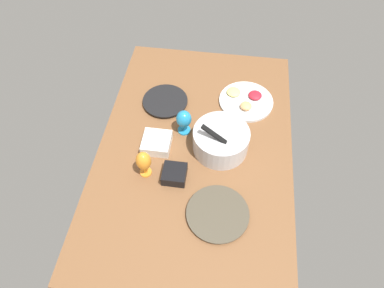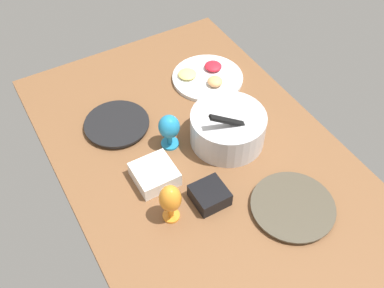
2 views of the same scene
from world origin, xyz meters
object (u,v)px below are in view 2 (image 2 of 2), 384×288
object	(u,v)px
hurricane_glass_orange	(170,200)
square_bowl_white	(155,174)
dinner_plate_right	(293,207)
hurricane_glass_blue	(169,128)
square_bowl_black	(210,195)
fruit_platter	(207,77)
mixing_bowl	(228,127)
dinner_plate_left	(117,124)

from	to	relation	value
hurricane_glass_orange	square_bowl_white	xyz separation A→B (cm)	(-17.43, 2.46, -6.87)
dinner_plate_right	hurricane_glass_blue	size ratio (longest dim) A/B	1.97
hurricane_glass_orange	square_bowl_black	size ratio (longest dim) A/B	1.40
square_bowl_black	square_bowl_white	size ratio (longest dim) A/B	0.79
dinner_plate_right	fruit_platter	xyz separation A→B (cm)	(-74.97, 10.08, 0.33)
hurricane_glass_blue	square_bowl_white	bearing A→B (deg)	-46.01
hurricane_glass_orange	square_bowl_white	size ratio (longest dim) A/B	1.11
dinner_plate_right	mixing_bowl	bearing A→B (deg)	-176.77
mixing_bowl	fruit_platter	world-z (taller)	mixing_bowl
dinner_plate_right	hurricane_glass_blue	distance (cm)	54.32
hurricane_glass_blue	square_bowl_black	distance (cm)	31.24
fruit_platter	hurricane_glass_blue	size ratio (longest dim) A/B	2.11
dinner_plate_left	hurricane_glass_blue	size ratio (longest dim) A/B	1.76
dinner_plate_left	hurricane_glass_orange	bearing A→B (deg)	-1.35
mixing_bowl	dinner_plate_left	bearing A→B (deg)	-129.04
hurricane_glass_orange	hurricane_glass_blue	bearing A→B (deg)	152.72
dinner_plate_right	hurricane_glass_blue	bearing A→B (deg)	-154.39
dinner_plate_right	dinner_plate_left	bearing A→B (deg)	-151.08
dinner_plate_left	square_bowl_white	world-z (taller)	square_bowl_white
mixing_bowl	square_bowl_white	xyz separation A→B (cm)	(3.41, -33.99, -3.84)
hurricane_glass_blue	square_bowl_black	size ratio (longest dim) A/B	1.28
mixing_bowl	fruit_platter	bearing A→B (deg)	161.00
dinner_plate_left	square_bowl_white	distance (cm)	32.12
square_bowl_white	fruit_platter	bearing A→B (deg)	130.21
fruit_platter	square_bowl_white	xyz separation A→B (cm)	(39.12, -46.28, 1.91)
dinner_plate_right	square_bowl_black	size ratio (longest dim) A/B	2.53
mixing_bowl	square_bowl_white	size ratio (longest dim) A/B	1.98
hurricane_glass_blue	mixing_bowl	bearing A→B (deg)	66.46
dinner_plate_right	hurricane_glass_orange	size ratio (longest dim) A/B	1.80
square_bowl_black	square_bowl_white	world-z (taller)	same
dinner_plate_left	dinner_plate_right	size ratio (longest dim) A/B	0.89
mixing_bowl	hurricane_glass_orange	xyz separation A→B (cm)	(20.84, -36.45, 3.03)
dinner_plate_left	square_bowl_black	world-z (taller)	square_bowl_black
hurricane_glass_blue	square_bowl_white	distance (cm)	19.07
dinner_plate_right	mixing_bowl	distance (cm)	39.79
dinner_plate_left	dinner_plate_right	bearing A→B (deg)	28.92
mixing_bowl	square_bowl_white	bearing A→B (deg)	-84.27
dinner_plate_left	hurricane_glass_orange	xyz separation A→B (cm)	(49.46, -1.16, 8.93)
hurricane_glass_blue	hurricane_glass_orange	size ratio (longest dim) A/B	0.91
dinner_plate_right	mixing_bowl	world-z (taller)	mixing_bowl
dinner_plate_left	mixing_bowl	xyz separation A→B (cm)	(28.62, 35.28, 5.90)
dinner_plate_left	fruit_platter	size ratio (longest dim) A/B	0.83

